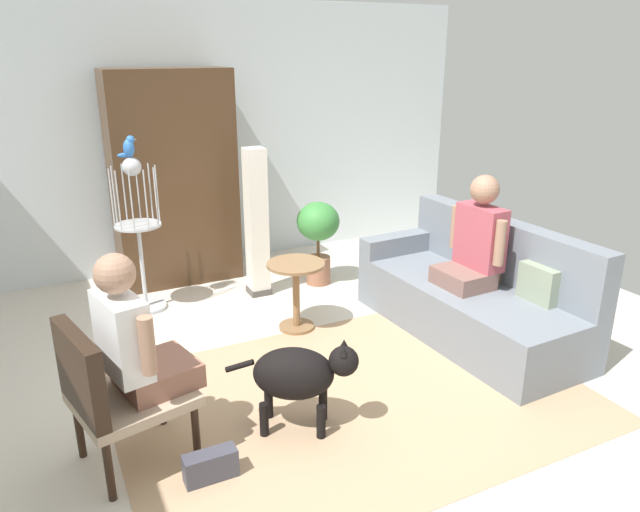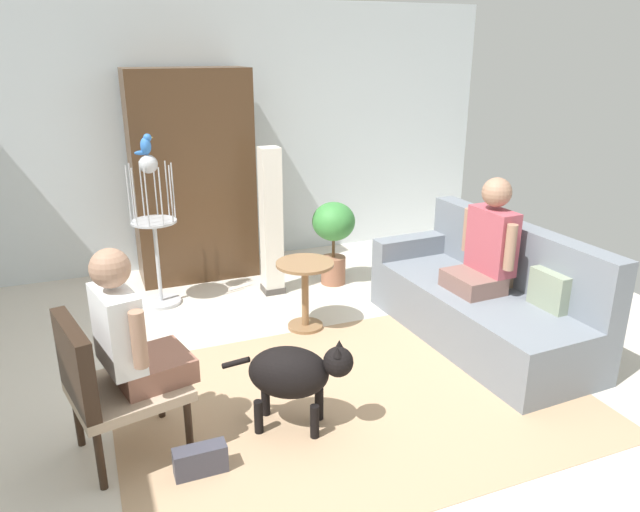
% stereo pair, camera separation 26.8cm
% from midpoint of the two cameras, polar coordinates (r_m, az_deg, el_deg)
% --- Properties ---
extents(ground_plane, '(6.91, 6.91, 0.00)m').
position_cam_midpoint_polar(ground_plane, '(4.27, 1.99, -12.39)').
color(ground_plane, beige).
extents(back_wall, '(6.22, 0.12, 2.72)m').
position_cam_midpoint_polar(back_wall, '(6.49, -8.63, 11.25)').
color(back_wall, silver).
rests_on(back_wall, ground).
extents(area_rug, '(3.07, 2.19, 0.01)m').
position_cam_midpoint_polar(area_rug, '(4.15, 5.08, -13.47)').
color(area_rug, tan).
rests_on(area_rug, ground).
extents(couch, '(0.93, 2.05, 0.93)m').
position_cam_midpoint_polar(couch, '(5.03, 16.88, -4.06)').
color(couch, slate).
rests_on(couch, ground).
extents(armchair, '(0.71, 0.68, 0.88)m').
position_cam_midpoint_polar(armchair, '(3.52, -17.81, -11.32)').
color(armchair, black).
rests_on(armchair, ground).
extents(person_on_couch, '(0.45, 0.58, 0.89)m').
position_cam_midpoint_polar(person_on_couch, '(4.83, 17.24, 1.01)').
color(person_on_couch, '#805D54').
extents(person_on_armchair, '(0.54, 0.54, 0.83)m').
position_cam_midpoint_polar(person_on_armchair, '(3.45, -15.68, -7.14)').
color(person_on_armchair, '#8A5949').
extents(round_end_table, '(0.48, 0.48, 0.59)m').
position_cam_midpoint_polar(round_end_table, '(4.93, 0.12, -2.96)').
color(round_end_table, olive).
rests_on(round_end_table, ground).
extents(dog, '(0.73, 0.52, 0.60)m').
position_cam_midpoint_polar(dog, '(3.68, -0.40, -11.15)').
color(dog, black).
rests_on(dog, ground).
extents(bird_cage_stand, '(0.40, 0.40, 1.38)m').
position_cam_midpoint_polar(bird_cage_stand, '(5.47, -14.18, 2.32)').
color(bird_cage_stand, silver).
rests_on(bird_cage_stand, ground).
extents(parrot, '(0.17, 0.10, 0.18)m').
position_cam_midpoint_polar(parrot, '(5.31, -14.93, 10.21)').
color(parrot, blue).
rests_on(parrot, bird_cage_stand).
extents(potted_plant, '(0.42, 0.42, 0.83)m').
position_cam_midpoint_polar(potted_plant, '(5.85, 2.62, 2.36)').
color(potted_plant, '#996047').
rests_on(potted_plant, ground).
extents(column_lamp, '(0.20, 0.20, 1.40)m').
position_cam_midpoint_polar(column_lamp, '(5.59, -3.32, 3.16)').
color(column_lamp, '#4C4742').
rests_on(column_lamp, ground).
extents(armoire_cabinet, '(1.16, 0.56, 2.07)m').
position_cam_midpoint_polar(armoire_cabinet, '(6.08, -10.87, 7.48)').
color(armoire_cabinet, '#4C331E').
rests_on(armoire_cabinet, ground).
extents(handbag, '(0.29, 0.11, 0.17)m').
position_cam_midpoint_polar(handbag, '(3.52, -9.12, -18.78)').
color(handbag, '#3F3F4C').
rests_on(handbag, ground).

